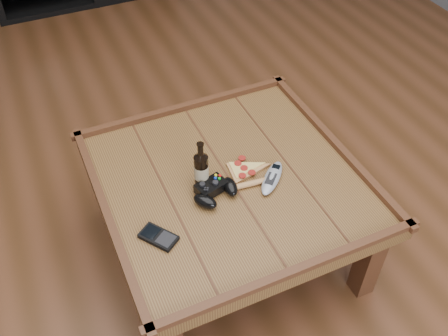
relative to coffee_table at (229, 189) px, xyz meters
name	(u,v)px	position (x,y,z in m)	size (l,w,h in m)	color
ground	(229,247)	(0.00, 0.00, -0.39)	(6.00, 6.00, 0.00)	#4C2C15
coffee_table	(229,189)	(0.00, 0.00, 0.00)	(1.03, 1.03, 0.48)	#4F2F16
beer_bottle	(201,169)	(-0.11, 0.01, 0.14)	(0.06, 0.06, 0.21)	black
game_controller	(215,191)	(-0.09, -0.06, 0.08)	(0.20, 0.16, 0.05)	black
pizza_slice	(245,172)	(0.07, 0.00, 0.07)	(0.16, 0.24, 0.02)	tan
smartphone	(158,237)	(-0.35, -0.16, 0.07)	(0.13, 0.15, 0.02)	black
remote_control	(272,178)	(0.15, -0.08, 0.07)	(0.18, 0.18, 0.03)	#989DA6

